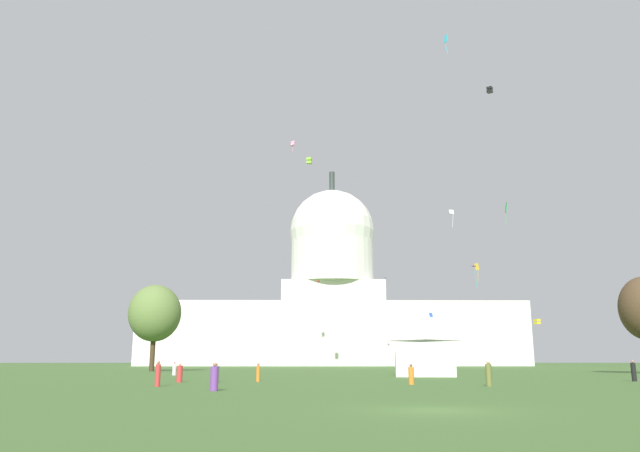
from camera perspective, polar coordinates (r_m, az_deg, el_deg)
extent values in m
plane|color=#42662D|center=(23.18, 10.88, -16.70)|extent=(800.00, 800.00, 0.00)
cube|color=silver|center=(195.96, -7.78, -10.06)|extent=(60.24, 19.29, 19.64)
cube|color=silver|center=(198.06, 10.08, -10.01)|extent=(60.24, 19.29, 19.64)
cube|color=silver|center=(194.85, 1.19, -9.23)|extent=(31.97, 21.22, 25.97)
cylinder|color=silver|center=(197.26, 1.16, -2.98)|extent=(26.66, 26.66, 17.02)
sphere|color=silver|center=(198.85, 1.15, -0.56)|extent=(27.63, 27.63, 27.63)
cylinder|color=#2D3833|center=(203.11, 1.13, 4.19)|extent=(1.80, 1.80, 6.75)
cube|color=white|center=(70.44, 9.77, -12.70)|extent=(7.14, 7.61, 2.69)
pyramid|color=white|center=(70.52, 9.65, -9.62)|extent=(7.50, 7.99, 2.44)
cylinder|color=#42301E|center=(104.50, -15.50, -11.25)|extent=(0.81, 0.81, 6.59)
ellipsoid|color=olive|center=(104.77, -15.31, -7.92)|extent=(11.39, 11.20, 9.34)
cylinder|color=olive|center=(62.39, 15.68, -13.08)|extent=(0.47, 0.47, 1.37)
sphere|color=#A37556|center=(62.38, 15.64, -12.34)|extent=(0.23, 0.23, 0.22)
cylinder|color=red|center=(52.33, -13.09, -13.42)|extent=(0.64, 0.64, 1.34)
sphere|color=tan|center=(52.31, -13.05, -12.58)|extent=(0.28, 0.28, 0.20)
cylinder|color=red|center=(44.24, -15.04, -13.44)|extent=(0.49, 0.49, 1.50)
sphere|color=#A37556|center=(44.23, -14.97, -12.32)|extent=(0.33, 0.33, 0.23)
cylinder|color=orange|center=(52.62, -5.85, -13.69)|extent=(0.32, 0.32, 1.30)
sphere|color=#A37556|center=(52.61, -5.83, -12.85)|extent=(0.25, 0.25, 0.25)
cylinder|color=orange|center=(46.79, 8.60, -13.79)|extent=(0.52, 0.52, 1.27)
sphere|color=brown|center=(46.77, 8.57, -12.87)|extent=(0.28, 0.28, 0.23)
cylinder|color=gray|center=(51.06, -9.75, -13.60)|extent=(0.63, 0.63, 1.32)
sphere|color=#A37556|center=(51.04, -9.72, -12.74)|extent=(0.31, 0.31, 0.22)
cylinder|color=olive|center=(44.91, 15.61, -13.38)|extent=(0.51, 0.51, 1.51)
sphere|color=tan|center=(44.90, 15.54, -12.28)|extent=(0.28, 0.28, 0.22)
cylinder|color=#703D93|center=(37.29, -9.95, -13.99)|extent=(0.59, 0.59, 1.40)
sphere|color=#A37556|center=(37.28, -9.90, -12.73)|extent=(0.30, 0.30, 0.24)
cylinder|color=black|center=(59.60, 27.46, -12.12)|extent=(0.55, 0.55, 1.54)
sphere|color=#A37556|center=(59.59, 27.37, -11.28)|extent=(0.31, 0.31, 0.23)
cylinder|color=silver|center=(76.42, -13.57, -13.02)|extent=(0.63, 0.63, 1.35)
sphere|color=#A37556|center=(76.41, -13.54, -12.42)|extent=(0.34, 0.34, 0.24)
pyramid|color=#D1339E|center=(109.25, 14.53, -3.80)|extent=(1.21, 1.23, 0.17)
cylinder|color=teal|center=(109.13, 14.49, -4.92)|extent=(0.25, 0.53, 3.07)
cube|color=yellow|center=(115.55, 19.79, -8.60)|extent=(1.18, 1.16, 0.47)
cube|color=yellow|center=(115.58, 19.77, -8.35)|extent=(1.18, 1.16, 0.47)
cube|color=#33BCDB|center=(98.88, 11.77, 16.90)|extent=(0.55, 1.08, 1.40)
cylinder|color=#33BCDB|center=(98.05, 11.84, 16.01)|extent=(0.37, 0.36, 2.17)
cube|color=white|center=(114.63, 12.29, 1.32)|extent=(0.94, 0.54, 0.81)
cylinder|color=white|center=(114.28, 12.41, 0.50)|extent=(0.27, 0.44, 2.51)
pyramid|color=red|center=(135.44, -0.08, -5.41)|extent=(1.25, 1.33, 0.31)
cube|color=blue|center=(162.81, 10.42, -8.24)|extent=(1.07, 0.87, 1.21)
cylinder|color=blue|center=(162.68, 10.44, -8.92)|extent=(0.35, 0.25, 2.64)
cube|color=gold|center=(129.62, 14.57, -3.73)|extent=(0.93, 0.60, 1.48)
cylinder|color=gold|center=(129.39, 14.67, -4.55)|extent=(0.15, 0.16, 2.37)
cube|color=black|center=(77.35, 15.71, 12.11)|extent=(0.89, 0.90, 0.34)
cube|color=black|center=(77.52, 15.69, 12.39)|extent=(0.89, 0.90, 0.34)
pyramid|color=purple|center=(162.57, 6.41, -4.99)|extent=(1.11, 1.36, 0.21)
cube|color=pink|center=(134.85, -2.59, 7.67)|extent=(0.96, 0.88, 0.69)
cube|color=pink|center=(135.01, -2.59, 7.85)|extent=(0.96, 0.88, 0.69)
cylinder|color=pink|center=(134.52, -2.61, 7.28)|extent=(0.15, 0.14, 1.57)
cube|color=#8CD133|center=(131.00, -1.02, 6.00)|extent=(1.27, 1.27, 0.48)
cube|color=#8CD133|center=(131.25, -1.02, 6.32)|extent=(1.27, 1.27, 0.48)
cube|color=green|center=(89.45, 17.15, 1.74)|extent=(0.41, 1.15, 1.44)
cylinder|color=green|center=(89.03, 17.13, 0.72)|extent=(0.25, 0.25, 1.89)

